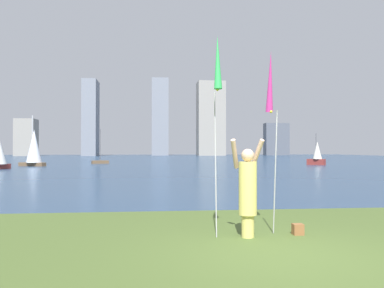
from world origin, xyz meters
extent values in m
cube|color=navy|center=(0.00, 62.43, -0.06)|extent=(120.00, 115.14, 0.12)
cube|color=#232D14|center=(0.00, 4.86, -0.02)|extent=(120.00, 0.70, 0.02)
cylinder|color=#D8CC66|center=(-0.32, 1.37, 0.22)|extent=(0.25, 0.25, 0.44)
cylinder|color=#D8CC66|center=(-0.32, 1.37, 0.97)|extent=(0.36, 0.36, 1.06)
sphere|color=#D1A889|center=(-0.32, 1.37, 1.63)|extent=(0.26, 0.26, 0.26)
cylinder|color=#D1A889|center=(-0.55, 1.51, 1.66)|extent=(0.26, 0.41, 0.61)
cylinder|color=#D1A889|center=(-0.09, 1.51, 1.66)|extent=(0.26, 0.41, 0.61)
cylinder|color=#B2B2B7|center=(-0.94, 1.54, 1.46)|extent=(0.02, 0.25, 2.92)
cone|color=green|center=(-0.94, 1.27, 3.46)|extent=(0.16, 0.24, 1.08)
sphere|color=yellow|center=(-0.94, 1.31, 2.93)|extent=(0.06, 0.06, 0.06)
cylinder|color=#B2B2B7|center=(0.30, 1.54, 1.28)|extent=(0.02, 0.29, 2.54)
cone|color=#D83399|center=(0.30, 1.87, 3.20)|extent=(0.16, 0.29, 1.31)
sphere|color=yellow|center=(0.30, 1.81, 2.55)|extent=(0.06, 0.06, 0.06)
cube|color=brown|center=(0.76, 1.49, 0.11)|extent=(0.21, 0.18, 0.22)
cube|color=brown|center=(-8.33, 42.68, 0.19)|extent=(2.16, 1.45, 0.37)
cylinder|color=#47474C|center=(-8.33, 42.68, 2.28)|extent=(0.06, 0.06, 3.81)
cube|color=maroon|center=(16.13, 35.98, 0.33)|extent=(1.78, 1.83, 0.66)
cylinder|color=#47474C|center=(16.13, 35.98, 2.09)|extent=(0.06, 0.06, 2.86)
cone|color=silver|center=(16.23, 35.87, 1.63)|extent=(1.40, 1.40, 1.94)
cube|color=brown|center=(-14.40, 36.00, 0.19)|extent=(3.04, 2.02, 0.38)
cylinder|color=silver|center=(-14.40, 36.00, 2.81)|extent=(0.09, 0.09, 4.87)
cone|color=white|center=(-14.20, 35.89, 2.08)|extent=(2.09, 2.09, 3.42)
cube|color=gray|center=(-34.36, 100.18, 4.79)|extent=(4.97, 5.05, 9.59)
cube|color=gray|center=(-17.83, 99.20, 9.87)|extent=(3.62, 7.51, 19.75)
cube|color=gray|center=(0.39, 103.12, 10.68)|extent=(4.58, 3.29, 21.36)
cube|color=gray|center=(14.23, 100.94, 10.08)|extent=(7.35, 6.34, 20.15)
cube|color=#565B66|center=(33.51, 103.19, 4.57)|extent=(6.76, 3.23, 9.14)
camera|label=1|loc=(-2.25, -6.35, 1.75)|focal=36.99mm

